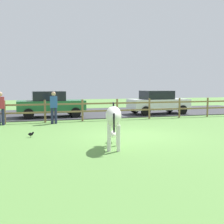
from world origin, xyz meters
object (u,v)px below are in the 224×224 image
zebra (113,118)px  visitor_right_of_tree (1,107)px  parked_car_white (158,102)px  visitor_left_of_tree (54,106)px  crow_on_grass (31,134)px  parked_car_green (51,104)px

zebra → visitor_right_of_tree: size_ratio=1.15×
parked_car_white → visitor_left_of_tree: visitor_left_of_tree is taller
visitor_right_of_tree → crow_on_grass: bearing=-70.7°
crow_on_grass → zebra: bearing=-46.9°
visitor_right_of_tree → parked_car_green: bearing=45.8°
parked_car_white → parked_car_green: size_ratio=1.01×
parked_car_white → visitor_right_of_tree: (-9.70, -2.47, 0.06)m
parked_car_green → visitor_left_of_tree: size_ratio=2.45×
crow_on_grass → parked_car_green: parked_car_green is taller
zebra → crow_on_grass: zebra is taller
zebra → parked_car_white: bearing=56.4°
parked_car_white → visitor_left_of_tree: bearing=-159.7°
visitor_right_of_tree → parked_car_white: bearing=14.3°
visitor_left_of_tree → visitor_right_of_tree: 2.55m
zebra → parked_car_green: parked_car_green is taller
parked_car_green → crow_on_grass: bearing=-101.1°
zebra → parked_car_green: 9.20m
parked_car_white → zebra: bearing=-123.6°
zebra → crow_on_grass: bearing=133.1°
parked_car_green → visitor_right_of_tree: size_ratio=2.45×
zebra → visitor_left_of_tree: visitor_left_of_tree is taller
parked_car_green → parked_car_white: bearing=-1.8°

